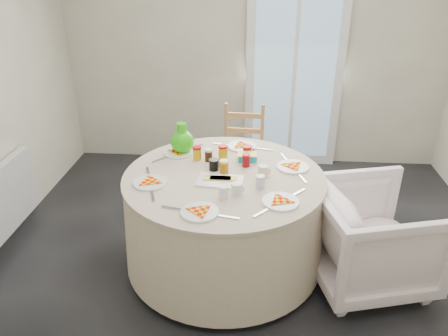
# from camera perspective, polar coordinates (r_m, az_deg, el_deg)

# --- Properties ---
(floor) EXTENTS (4.00, 4.00, 0.00)m
(floor) POSITION_cam_1_polar(r_m,az_deg,el_deg) (3.35, 3.09, -13.38)
(floor) COLOR black
(floor) RESTS_ON ground
(wall_back) EXTENTS (4.00, 0.02, 2.60)m
(wall_back) POSITION_cam_1_polar(r_m,az_deg,el_deg) (4.65, 4.25, 15.94)
(wall_back) COLOR #BCB5A3
(wall_back) RESTS_ON floor
(glass_door) EXTENTS (1.00, 0.08, 2.10)m
(glass_door) POSITION_cam_1_polar(r_m,az_deg,el_deg) (4.67, 9.18, 12.58)
(glass_door) COLOR silver
(glass_door) RESTS_ON floor
(radiator) EXTENTS (0.07, 1.00, 0.55)m
(radiator) POSITION_cam_1_polar(r_m,az_deg,el_deg) (3.83, -27.17, -4.16)
(radiator) COLOR silver
(radiator) RESTS_ON floor
(table) EXTENTS (1.45, 1.45, 0.73)m
(table) POSITION_cam_1_polar(r_m,az_deg,el_deg) (3.22, 0.00, -6.78)
(table) COLOR beige
(table) RESTS_ON floor
(wooden_chair) EXTENTS (0.42, 0.40, 0.89)m
(wooden_chair) POSITION_cam_1_polar(r_m,az_deg,el_deg) (4.07, 2.40, 2.17)
(wooden_chair) COLOR tan
(wooden_chair) RESTS_ON floor
(armchair) EXTENTS (0.90, 0.94, 0.80)m
(armchair) POSITION_cam_1_polar(r_m,az_deg,el_deg) (3.22, 18.73, -8.15)
(armchair) COLOR white
(armchair) RESTS_ON floor
(place_settings) EXTENTS (1.48, 1.48, 0.02)m
(place_settings) POSITION_cam_1_polar(r_m,az_deg,el_deg) (3.02, 0.00, -0.51)
(place_settings) COLOR white
(place_settings) RESTS_ON table
(jar_cluster) EXTENTS (0.45, 0.28, 0.12)m
(jar_cluster) POSITION_cam_1_polar(r_m,az_deg,el_deg) (3.19, -0.53, 1.95)
(jar_cluster) COLOR #973E16
(jar_cluster) RESTS_ON table
(butter_tub) EXTENTS (0.15, 0.11, 0.06)m
(butter_tub) POSITION_cam_1_polar(r_m,az_deg,el_deg) (3.24, 3.08, 1.69)
(butter_tub) COLOR #18A7B2
(butter_tub) RESTS_ON table
(green_pitcher) EXTENTS (0.21, 0.21, 0.23)m
(green_pitcher) POSITION_cam_1_polar(r_m,az_deg,el_deg) (3.35, -5.50, 4.03)
(green_pitcher) COLOR #2CC110
(green_pitcher) RESTS_ON table
(cheese_platter) EXTENTS (0.33, 0.23, 0.04)m
(cheese_platter) POSITION_cam_1_polar(r_m,az_deg,el_deg) (2.94, -0.51, -1.29)
(cheese_platter) COLOR white
(cheese_platter) RESTS_ON table
(mugs_glasses) EXTENTS (0.69, 0.69, 0.10)m
(mugs_glasses) POSITION_cam_1_polar(r_m,az_deg,el_deg) (2.97, 1.89, -0.21)
(mugs_glasses) COLOR gray
(mugs_glasses) RESTS_ON table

